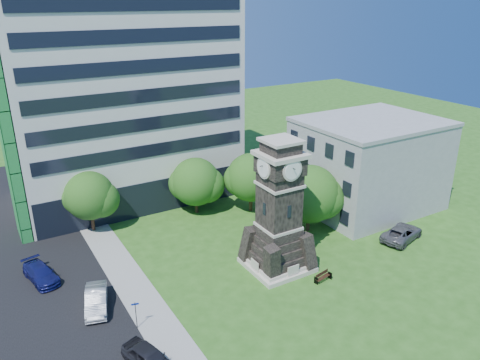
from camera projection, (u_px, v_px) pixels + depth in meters
ground at (262, 287)px, 40.17m from camera, size 160.00×160.00×0.00m
sidewalk at (136, 290)px, 39.62m from camera, size 3.00×70.00×0.06m
street at (28, 324)px, 35.58m from camera, size 14.00×80.00×0.02m
clock_tower at (279, 215)px, 41.27m from camera, size 5.40×5.40×12.22m
office_tall at (118, 80)px, 54.10m from camera, size 26.20×15.11×28.60m
office_low at (368, 163)px, 54.19m from camera, size 15.20×12.20×10.40m
car_street_south at (149, 359)px, 31.09m from camera, size 3.10×4.86×1.54m
car_street_mid at (96, 300)px, 37.15m from camera, size 2.82×4.90×1.53m
car_street_north at (41, 273)px, 40.82m from camera, size 2.89×5.05×1.38m
car_east_lot at (402, 233)px, 47.68m from camera, size 5.90×3.84×1.51m
park_bench at (323, 276)px, 40.81m from camera, size 1.66×0.44×0.86m
street_sign at (136, 312)px, 34.59m from camera, size 0.55×0.06×2.31m
tree_nw at (90, 197)px, 48.47m from camera, size 5.62×5.11×6.59m
tree_nc at (196, 183)px, 52.73m from camera, size 6.03×5.48×6.54m
tree_ne at (251, 179)px, 53.10m from camera, size 6.10×5.54×6.90m
tree_east at (310, 195)px, 48.47m from camera, size 6.72×6.11×7.25m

